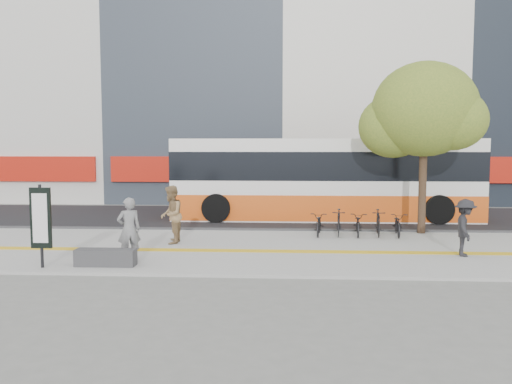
# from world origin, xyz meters

# --- Properties ---
(ground) EXTENTS (120.00, 120.00, 0.00)m
(ground) POSITION_xyz_m (0.00, 0.00, 0.00)
(ground) COLOR slate
(ground) RESTS_ON ground
(sidewalk) EXTENTS (40.00, 7.00, 0.08)m
(sidewalk) POSITION_xyz_m (0.00, 1.50, 0.04)
(sidewalk) COLOR gray
(sidewalk) RESTS_ON ground
(tactile_strip) EXTENTS (40.00, 0.45, 0.01)m
(tactile_strip) POSITION_xyz_m (0.00, 1.00, 0.09)
(tactile_strip) COLOR gold
(tactile_strip) RESTS_ON sidewalk
(street) EXTENTS (40.00, 8.00, 0.06)m
(street) POSITION_xyz_m (0.00, 9.00, 0.03)
(street) COLOR black
(street) RESTS_ON ground
(curb) EXTENTS (40.00, 0.25, 0.14)m
(curb) POSITION_xyz_m (0.00, 5.00, 0.07)
(curb) COLOR #363638
(curb) RESTS_ON ground
(bench) EXTENTS (1.60, 0.45, 0.45)m
(bench) POSITION_xyz_m (-2.60, -1.20, 0.30)
(bench) COLOR #363638
(bench) RESTS_ON sidewalk
(signboard) EXTENTS (0.55, 0.10, 2.20)m
(signboard) POSITION_xyz_m (-4.20, -1.51, 1.37)
(signboard) COLOR black
(signboard) RESTS_ON sidewalk
(street_tree) EXTENTS (4.40, 3.80, 6.31)m
(street_tree) POSITION_xyz_m (7.18, 4.82, 4.51)
(street_tree) COLOR #312116
(street_tree) RESTS_ON sidewalk
(bus) EXTENTS (13.24, 3.14, 3.53)m
(bus) POSITION_xyz_m (3.89, 8.50, 1.72)
(bus) COLOR white
(bus) RESTS_ON street
(bicycle_row) EXTENTS (3.52, 1.65, 0.93)m
(bicycle_row) POSITION_xyz_m (4.80, 4.00, 0.52)
(bicycle_row) COLOR black
(bicycle_row) RESTS_ON sidewalk
(seated_woman) EXTENTS (0.77, 0.68, 1.78)m
(seated_woman) POSITION_xyz_m (-2.13, -0.62, 0.97)
(seated_woman) COLOR black
(seated_woman) RESTS_ON sidewalk
(pedestrian_tan) EXTENTS (0.78, 0.97, 1.91)m
(pedestrian_tan) POSITION_xyz_m (-1.55, 2.12, 1.03)
(pedestrian_tan) COLOR #977850
(pedestrian_tan) RESTS_ON sidewalk
(pedestrian_dark) EXTENTS (0.83, 1.18, 1.67)m
(pedestrian_dark) POSITION_xyz_m (7.41, 0.63, 0.91)
(pedestrian_dark) COLOR #232325
(pedestrian_dark) RESTS_ON sidewalk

